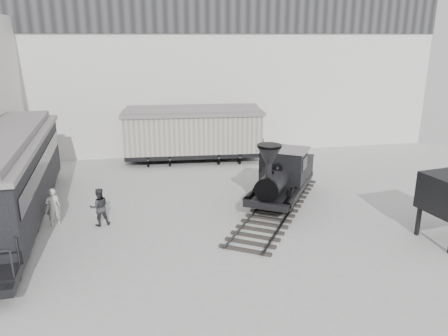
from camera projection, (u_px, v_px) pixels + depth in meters
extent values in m
plane|color=#9E9E9B|center=(248.00, 242.00, 17.42)|extent=(90.00, 90.00, 0.00)
cube|color=silver|center=(195.00, 72.00, 29.89)|extent=(34.00, 2.40, 11.00)
cube|color=#232326|center=(197.00, 9.00, 27.56)|extent=(34.00, 0.12, 3.00)
cube|color=black|center=(276.00, 208.00, 20.64)|extent=(6.98, 9.23, 0.17)
cube|color=#2D2D30|center=(261.00, 204.00, 20.89)|extent=(5.29, 8.14, 0.06)
cube|color=#2D2D30|center=(292.00, 209.00, 20.37)|extent=(5.29, 8.14, 0.06)
cylinder|color=black|center=(257.00, 196.00, 20.27)|extent=(0.73, 1.04, 1.15)
cylinder|color=black|center=(291.00, 201.00, 19.70)|extent=(0.73, 1.04, 1.15)
cylinder|color=black|center=(265.00, 187.00, 21.49)|extent=(0.73, 1.04, 1.15)
cylinder|color=black|center=(298.00, 191.00, 20.91)|extent=(0.73, 1.04, 1.15)
cube|color=black|center=(277.00, 191.00, 20.56)|extent=(3.80, 4.30, 0.29)
cylinder|color=black|center=(274.00, 182.00, 19.71)|extent=(2.18, 2.59, 1.05)
cylinder|color=black|center=(269.00, 171.00, 18.63)|extent=(0.38, 0.38, 0.63)
cone|color=black|center=(269.00, 155.00, 18.43)|extent=(1.39, 1.39, 0.73)
sphere|color=black|center=(277.00, 169.00, 19.94)|extent=(0.54, 0.54, 0.54)
cube|color=black|center=(283.00, 166.00, 21.12)|extent=(2.48, 2.29, 1.62)
cube|color=slate|center=(284.00, 149.00, 20.87)|extent=(2.77, 2.58, 0.08)
cube|color=black|center=(292.00, 167.00, 22.96)|extent=(2.72, 2.78, 0.94)
cylinder|color=black|center=(159.00, 157.00, 28.19)|extent=(1.97, 0.91, 0.77)
cylinder|color=black|center=(227.00, 155.00, 28.70)|extent=(1.97, 0.91, 0.77)
cube|color=black|center=(193.00, 153.00, 28.39)|extent=(8.79, 3.04, 0.29)
cube|color=gray|center=(193.00, 133.00, 28.00)|extent=(8.79, 3.14, 2.40)
cube|color=slate|center=(193.00, 113.00, 27.63)|extent=(9.10, 3.45, 0.19)
cube|color=slate|center=(193.00, 108.00, 27.55)|extent=(8.31, 1.77, 0.35)
cylinder|color=black|center=(29.00, 186.00, 22.67)|extent=(2.21, 0.94, 0.83)
cube|color=black|center=(12.00, 211.00, 18.78)|extent=(3.37, 13.71, 0.30)
cube|color=black|center=(10.00, 175.00, 18.89)|extent=(3.38, 11.94, 2.66)
cube|color=black|center=(43.00, 164.00, 19.11)|extent=(0.62, 11.01, 0.74)
cube|color=slate|center=(5.00, 143.00, 18.48)|extent=(3.60, 12.35, 0.20)
imported|color=beige|center=(53.00, 207.00, 18.70)|extent=(0.71, 0.57, 1.68)
imported|color=#2F3033|center=(99.00, 207.00, 18.70)|extent=(0.92, 0.78, 1.68)
cube|color=black|center=(418.00, 221.00, 17.84)|extent=(0.16, 0.16, 1.25)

